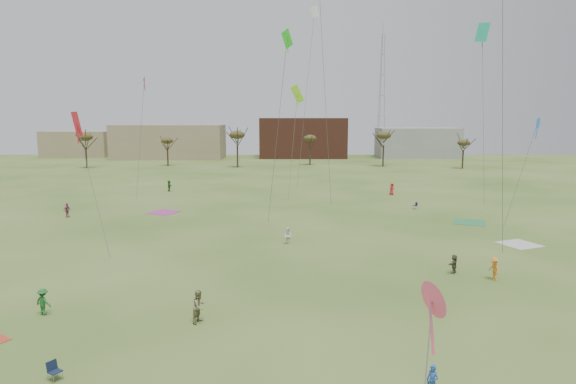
{
  "coord_description": "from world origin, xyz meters",
  "views": [
    {
      "loc": [
        -0.18,
        -28.49,
        11.69
      ],
      "look_at": [
        0.0,
        12.0,
        5.5
      ],
      "focal_mm": 29.82,
      "sensor_mm": 36.0,
      "label": 1
    }
  ],
  "objects_px": {
    "flyer_near_center": "(43,302)",
    "flyer_near_right": "(432,381)",
    "camp_chair_right": "(415,207)",
    "radio_tower": "(381,95)",
    "camp_chair_left": "(55,375)"
  },
  "relations": [
    {
      "from": "flyer_near_right",
      "to": "camp_chair_right",
      "type": "distance_m",
      "value": 44.29
    },
    {
      "from": "flyer_near_right",
      "to": "radio_tower",
      "type": "bearing_deg",
      "value": 128.68
    },
    {
      "from": "flyer_near_right",
      "to": "radio_tower",
      "type": "distance_m",
      "value": 138.14
    },
    {
      "from": "flyer_near_center",
      "to": "flyer_near_right",
      "type": "xyz_separation_m",
      "value": [
        20.81,
        -8.74,
        -0.1
      ]
    },
    {
      "from": "flyer_near_center",
      "to": "camp_chair_left",
      "type": "relative_size",
      "value": 1.89
    },
    {
      "from": "flyer_near_right",
      "to": "flyer_near_center",
      "type": "bearing_deg",
      "value": -154.02
    },
    {
      "from": "flyer_near_center",
      "to": "camp_chair_left",
      "type": "height_order",
      "value": "flyer_near_center"
    },
    {
      "from": "camp_chair_left",
      "to": "radio_tower",
      "type": "bearing_deg",
      "value": 16.16
    },
    {
      "from": "camp_chair_right",
      "to": "radio_tower",
      "type": "bearing_deg",
      "value": 156.35
    },
    {
      "from": "flyer_near_center",
      "to": "flyer_near_right",
      "type": "height_order",
      "value": "flyer_near_center"
    },
    {
      "from": "camp_chair_right",
      "to": "camp_chair_left",
      "type": "bearing_deg",
      "value": -48.86
    },
    {
      "from": "camp_chair_right",
      "to": "radio_tower",
      "type": "distance_m",
      "value": 94.68
    },
    {
      "from": "flyer_near_right",
      "to": "camp_chair_right",
      "type": "height_order",
      "value": "flyer_near_right"
    },
    {
      "from": "camp_chair_left",
      "to": "radio_tower",
      "type": "distance_m",
      "value": 140.7
    },
    {
      "from": "flyer_near_center",
      "to": "camp_chair_right",
      "type": "bearing_deg",
      "value": -111.43
    }
  ]
}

